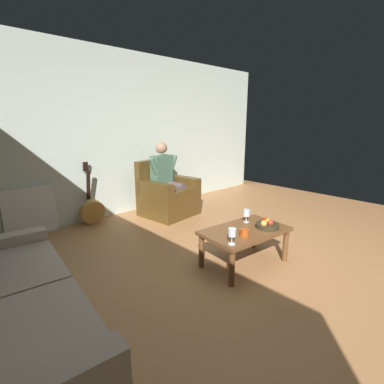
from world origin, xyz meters
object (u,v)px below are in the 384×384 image
(wine_glass_far, at_px, (246,214))
(fruit_bowl, at_px, (267,225))
(person_seated, at_px, (166,177))
(wine_glass_near, at_px, (232,233))
(coffee_table, at_px, (245,234))
(armchair, at_px, (167,196))
(guitar, at_px, (92,210))
(candle_jar, at_px, (245,233))

(wine_glass_far, xyz_separation_m, fruit_bowl, (-0.02, 0.28, -0.07))
(person_seated, distance_m, wine_glass_near, 2.33)
(coffee_table, distance_m, wine_glass_far, 0.29)
(coffee_table, xyz_separation_m, wine_glass_near, (0.42, 0.15, 0.17))
(armchair, distance_m, person_seated, 0.34)
(guitar, bearing_deg, fruit_bowl, 109.33)
(wine_glass_near, xyz_separation_m, candle_jar, (-0.26, -0.04, -0.08))
(wine_glass_near, bearing_deg, guitar, -84.04)
(guitar, distance_m, wine_glass_far, 2.47)
(armchair, relative_size, wine_glass_far, 6.10)
(guitar, bearing_deg, candle_jar, 101.79)
(wine_glass_near, xyz_separation_m, wine_glass_far, (-0.62, -0.29, -0.01))
(fruit_bowl, bearing_deg, guitar, -70.67)
(candle_jar, bearing_deg, coffee_table, -145.67)
(armchair, bearing_deg, fruit_bowl, 76.26)
(coffee_table, relative_size, wine_glass_near, 6.19)
(wine_glass_far, bearing_deg, person_seated, -98.22)
(armchair, distance_m, wine_glass_near, 2.33)
(coffee_table, xyz_separation_m, candle_jar, (0.16, 0.11, 0.10))
(person_seated, bearing_deg, candle_jar, 66.57)
(guitar, height_order, fruit_bowl, guitar)
(armchair, distance_m, coffee_table, 2.05)
(person_seated, distance_m, candle_jar, 2.21)
(coffee_table, bearing_deg, fruit_bowl, 146.81)
(person_seated, height_order, wine_glass_far, person_seated)
(coffee_table, height_order, wine_glass_far, wine_glass_far)
(armchair, relative_size, wine_glass_near, 5.70)
(guitar, relative_size, wine_glass_near, 5.96)
(coffee_table, distance_m, candle_jar, 0.21)
(wine_glass_near, xyz_separation_m, fruit_bowl, (-0.63, -0.01, -0.07))
(candle_jar, bearing_deg, wine_glass_far, -145.62)
(armchair, bearing_deg, wine_glass_near, 60.62)
(person_seated, relative_size, wine_glass_near, 7.59)
(armchair, height_order, fruit_bowl, armchair)
(armchair, height_order, guitar, guitar)
(guitar, distance_m, wine_glass_near, 2.61)
(armchair, relative_size, coffee_table, 0.92)
(armchair, bearing_deg, person_seated, -90.00)
(person_seated, xyz_separation_m, wine_glass_far, (0.27, 1.87, -0.15))
(armchair, xyz_separation_m, person_seated, (0.00, -0.01, 0.34))
(armchair, xyz_separation_m, wine_glass_far, (0.27, 1.86, 0.19))
(guitar, bearing_deg, wine_glass_near, 95.96)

